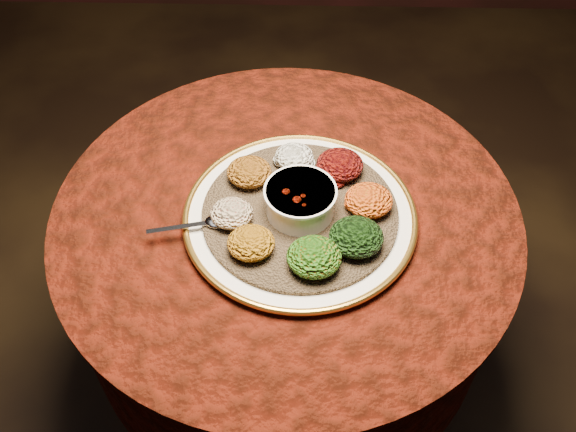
{
  "coord_description": "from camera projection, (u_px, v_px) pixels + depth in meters",
  "views": [
    {
      "loc": [
        0.03,
        -0.87,
        1.72
      ],
      "look_at": [
        0.01,
        -0.04,
        0.76
      ],
      "focal_mm": 40.0,
      "sensor_mm": 36.0,
      "label": 1
    }
  ],
  "objects": [
    {
      "name": "spoon",
      "position": [
        211.0,
        222.0,
        1.24
      ],
      "size": [
        0.16,
        0.05,
        0.01
      ],
      "rotation": [
        0.0,
        0.0,
        -2.92
      ],
      "color": "silver",
      "rests_on": "injera"
    },
    {
      "name": "portion_kitfo",
      "position": [
        340.0,
        165.0,
        1.32
      ],
      "size": [
        0.1,
        0.09,
        0.05
      ],
      "primitive_type": "ellipsoid",
      "color": "black",
      "rests_on": "injera"
    },
    {
      "name": "table",
      "position": [
        286.0,
        262.0,
        1.45
      ],
      "size": [
        0.96,
        0.96,
        0.73
      ],
      "color": "black",
      "rests_on": "ground"
    },
    {
      "name": "portion_mixveg",
      "position": [
        314.0,
        257.0,
        1.16
      ],
      "size": [
        0.1,
        0.1,
        0.05
      ],
      "primitive_type": "ellipsoid",
      "color": "#9C420A",
      "rests_on": "injera"
    },
    {
      "name": "portion_shiro",
      "position": [
        249.0,
        172.0,
        1.31
      ],
      "size": [
        0.09,
        0.09,
        0.04
      ],
      "primitive_type": "ellipsoid",
      "color": "brown",
      "rests_on": "injera"
    },
    {
      "name": "portion_tikil",
      "position": [
        369.0,
        200.0,
        1.26
      ],
      "size": [
        0.1,
        0.09,
        0.05
      ],
      "primitive_type": "ellipsoid",
      "color": "#A6700D",
      "rests_on": "injera"
    },
    {
      "name": "platter",
      "position": [
        300.0,
        216.0,
        1.28
      ],
      "size": [
        0.48,
        0.48,
        0.02
      ],
      "rotation": [
        0.0,
        0.0,
        0.07
      ],
      "color": "white",
      "rests_on": "table"
    },
    {
      "name": "portion_ayib",
      "position": [
        294.0,
        157.0,
        1.34
      ],
      "size": [
        0.08,
        0.08,
        0.04
      ],
      "primitive_type": "ellipsoid",
      "color": "white",
      "rests_on": "injera"
    },
    {
      "name": "portion_timatim",
      "position": [
        232.0,
        213.0,
        1.24
      ],
      "size": [
        0.08,
        0.08,
        0.04
      ],
      "primitive_type": "ellipsoid",
      "color": "maroon",
      "rests_on": "injera"
    },
    {
      "name": "portion_kik",
      "position": [
        251.0,
        243.0,
        1.19
      ],
      "size": [
        0.09,
        0.09,
        0.04
      ],
      "primitive_type": "ellipsoid",
      "color": "#995B0D",
      "rests_on": "injera"
    },
    {
      "name": "injera",
      "position": [
        300.0,
        213.0,
        1.27
      ],
      "size": [
        0.47,
        0.47,
        0.01
      ],
      "primitive_type": "cylinder",
      "rotation": [
        0.0,
        0.0,
        -0.23
      ],
      "color": "brown",
      "rests_on": "platter"
    },
    {
      "name": "portion_gomen",
      "position": [
        356.0,
        237.0,
        1.19
      ],
      "size": [
        0.1,
        0.1,
        0.05
      ],
      "primitive_type": "ellipsoid",
      "color": "black",
      "rests_on": "injera"
    },
    {
      "name": "stew_bowl",
      "position": [
        300.0,
        199.0,
        1.24
      ],
      "size": [
        0.14,
        0.14,
        0.06
      ],
      "color": "white",
      "rests_on": "injera"
    }
  ]
}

